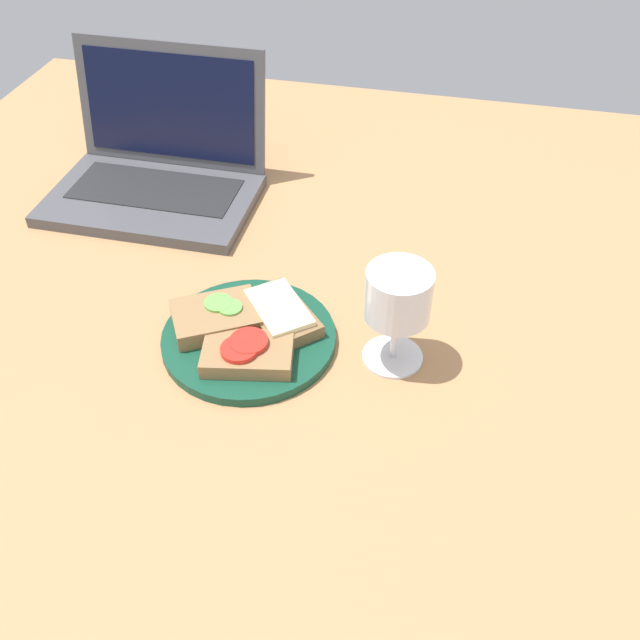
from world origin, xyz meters
The scene contains 7 objects.
wooden_table centered at (0.00, 0.00, 1.50)cm, with size 140.00×140.00×3.00cm, color #B27F51.
plate centered at (-1.30, -6.83, 3.64)cm, with size 21.94×21.94×1.29cm, color #144733.
sandwich_with_cheese centered at (1.78, -3.40, 5.47)cm, with size 12.71×12.91×2.52cm.
sandwich_with_cucumber centered at (-5.78, -5.83, 5.50)cm, with size 13.14×12.01×2.68cm.
sandwich_with_tomato centered at (0.07, -11.20, 5.52)cm, with size 11.83×8.66×2.73cm.
wine_glass centered at (16.80, -5.58, 12.41)cm, with size 7.80×7.80×13.31cm.
laptop centered at (-25.65, 23.54, 7.20)cm, with size 32.08×24.43×21.03cm.
Camera 1 is at (21.97, -68.16, 65.60)cm, focal length 40.00 mm.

